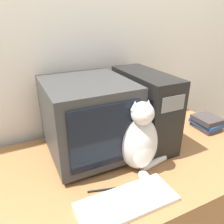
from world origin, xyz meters
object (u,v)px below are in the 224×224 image
(keyboard, at_px, (127,202))
(cat, at_px, (139,141))
(book_stack, at_px, (206,123))
(computer_tower, at_px, (144,108))
(crt_monitor, at_px, (88,118))
(pen, at_px, (102,190))

(keyboard, xyz_separation_m, cat, (0.17, 0.18, 0.15))
(keyboard, distance_m, book_stack, 0.88)
(computer_tower, height_order, book_stack, computer_tower)
(cat, xyz_separation_m, book_stack, (0.65, 0.15, -0.11))
(crt_monitor, height_order, cat, crt_monitor)
(crt_monitor, relative_size, book_stack, 2.48)
(crt_monitor, relative_size, pen, 3.63)
(computer_tower, bearing_deg, cat, -127.18)
(computer_tower, xyz_separation_m, pen, (-0.40, -0.29, -0.21))
(cat, height_order, pen, cat)
(keyboard, distance_m, cat, 0.29)
(computer_tower, distance_m, keyboard, 0.57)
(computer_tower, xyz_separation_m, book_stack, (0.48, -0.07, -0.17))
(crt_monitor, relative_size, keyboard, 1.13)
(keyboard, relative_size, cat, 1.11)
(book_stack, bearing_deg, computer_tower, 171.78)
(crt_monitor, distance_m, pen, 0.38)
(crt_monitor, height_order, pen, crt_monitor)
(crt_monitor, bearing_deg, book_stack, -6.31)
(book_stack, xyz_separation_m, pen, (-0.88, -0.23, -0.04))
(crt_monitor, height_order, computer_tower, computer_tower)
(crt_monitor, distance_m, cat, 0.30)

